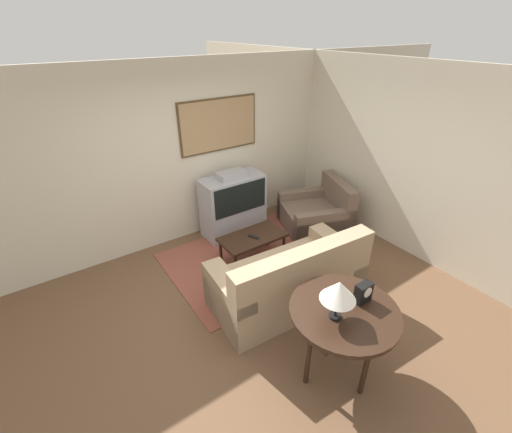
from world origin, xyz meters
The scene contains 12 objects.
ground_plane centered at (0.00, 0.00, 0.00)m, with size 12.00×12.00×0.00m, color brown.
wall_back centered at (0.01, 2.13, 1.36)m, with size 12.00×0.10×2.70m.
wall_right centered at (2.63, 0.00, 1.35)m, with size 0.06×12.00×2.70m.
area_rug centered at (0.62, 0.93, 0.01)m, with size 2.58×1.83×0.01m.
tv centered at (0.71, 1.75, 0.51)m, with size 1.01×0.49×1.08m.
couch centered at (0.39, -0.08, 0.34)m, with size 1.89×1.02×0.96m.
armchair centered at (1.93, 1.05, 0.27)m, with size 1.28×1.28×0.84m.
coffee_table centered at (0.50, 0.88, 0.39)m, with size 0.93×0.50×0.44m.
console_table centered at (0.18, -1.10, 0.73)m, with size 1.01×1.01×0.80m.
table_lamp centered at (0.04, -1.11, 1.10)m, with size 0.31×0.31×0.40m.
mantel_clock centered at (0.40, -1.11, 0.90)m, with size 0.17×0.10×0.20m.
remote centered at (0.50, 0.84, 0.45)m, with size 0.10×0.16×0.02m.
Camera 1 is at (-1.79, -2.52, 3.07)m, focal length 24.00 mm.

